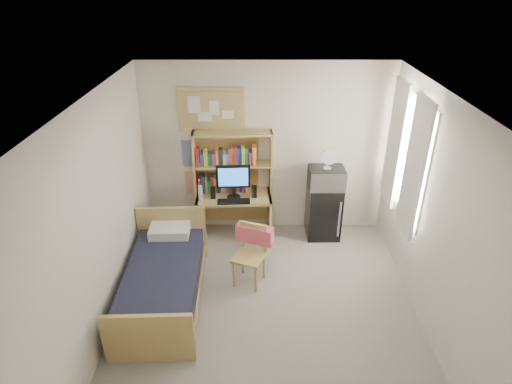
{
  "coord_description": "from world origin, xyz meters",
  "views": [
    {
      "loc": [
        -0.12,
        -3.79,
        3.69
      ],
      "look_at": [
        -0.15,
        1.2,
        1.07
      ],
      "focal_mm": 30.0,
      "sensor_mm": 36.0,
      "label": 1
    }
  ],
  "objects_px": {
    "mini_fridge": "(323,211)",
    "monitor": "(233,182)",
    "microwave": "(326,178)",
    "bed": "(163,285)",
    "bulletin_board": "(211,110)",
    "speaker_left": "(213,193)",
    "desk": "(234,216)",
    "speaker_right": "(254,192)",
    "desk_fan": "(328,160)",
    "desk_chair": "(249,257)"
  },
  "relations": [
    {
      "from": "desk",
      "to": "monitor",
      "type": "height_order",
      "value": "monitor"
    },
    {
      "from": "bulletin_board",
      "to": "speaker_left",
      "type": "xyz_separation_m",
      "value": [
        0.0,
        -0.36,
        -1.14
      ]
    },
    {
      "from": "bulletin_board",
      "to": "mini_fridge",
      "type": "relative_size",
      "value": 1.12
    },
    {
      "from": "microwave",
      "to": "desk_fan",
      "type": "relative_size",
      "value": 1.83
    },
    {
      "from": "bulletin_board",
      "to": "desk",
      "type": "height_order",
      "value": "bulletin_board"
    },
    {
      "from": "bed",
      "to": "microwave",
      "type": "height_order",
      "value": "microwave"
    },
    {
      "from": "desk",
      "to": "speaker_right",
      "type": "bearing_deg",
      "value": -11.31
    },
    {
      "from": "monitor",
      "to": "desk_fan",
      "type": "xyz_separation_m",
      "value": [
        1.35,
        0.07,
        0.32
      ]
    },
    {
      "from": "speaker_right",
      "to": "monitor",
      "type": "bearing_deg",
      "value": -180.0
    },
    {
      "from": "speaker_right",
      "to": "speaker_left",
      "type": "bearing_deg",
      "value": -180.0
    },
    {
      "from": "speaker_left",
      "to": "speaker_right",
      "type": "distance_m",
      "value": 0.6
    },
    {
      "from": "speaker_left",
      "to": "mini_fridge",
      "type": "bearing_deg",
      "value": 0.76
    },
    {
      "from": "mini_fridge",
      "to": "speaker_left",
      "type": "relative_size",
      "value": 4.83
    },
    {
      "from": "speaker_right",
      "to": "desk_fan",
      "type": "distance_m",
      "value": 1.16
    },
    {
      "from": "speaker_right",
      "to": "microwave",
      "type": "height_order",
      "value": "microwave"
    },
    {
      "from": "desk_chair",
      "to": "desk",
      "type": "bearing_deg",
      "value": 123.17
    },
    {
      "from": "desk_chair",
      "to": "desk_fan",
      "type": "height_order",
      "value": "desk_fan"
    },
    {
      "from": "desk_chair",
      "to": "microwave",
      "type": "bearing_deg",
      "value": 66.62
    },
    {
      "from": "bulletin_board",
      "to": "desk_chair",
      "type": "height_order",
      "value": "bulletin_board"
    },
    {
      "from": "monitor",
      "to": "desk_chair",
      "type": "bearing_deg",
      "value": -80.22
    },
    {
      "from": "monitor",
      "to": "microwave",
      "type": "xyz_separation_m",
      "value": [
        1.35,
        0.07,
        0.03
      ]
    },
    {
      "from": "mini_fridge",
      "to": "speaker_left",
      "type": "height_order",
      "value": "speaker_left"
    },
    {
      "from": "bulletin_board",
      "to": "mini_fridge",
      "type": "height_order",
      "value": "bulletin_board"
    },
    {
      "from": "microwave",
      "to": "bulletin_board",
      "type": "bearing_deg",
      "value": 169.62
    },
    {
      "from": "bulletin_board",
      "to": "microwave",
      "type": "xyz_separation_m",
      "value": [
        1.66,
        -0.27,
        -0.94
      ]
    },
    {
      "from": "mini_fridge",
      "to": "microwave",
      "type": "height_order",
      "value": "microwave"
    },
    {
      "from": "monitor",
      "to": "speaker_right",
      "type": "height_order",
      "value": "monitor"
    },
    {
      "from": "bulletin_board",
      "to": "speaker_right",
      "type": "height_order",
      "value": "bulletin_board"
    },
    {
      "from": "microwave",
      "to": "bed",
      "type": "bearing_deg",
      "value": -146.32
    },
    {
      "from": "mini_fridge",
      "to": "monitor",
      "type": "bearing_deg",
      "value": -177.16
    },
    {
      "from": "bed",
      "to": "speaker_left",
      "type": "relative_size",
      "value": 10.41
    },
    {
      "from": "mini_fridge",
      "to": "speaker_left",
      "type": "distance_m",
      "value": 1.7
    },
    {
      "from": "monitor",
      "to": "mini_fridge",
      "type": "bearing_deg",
      "value": 0.93
    },
    {
      "from": "bulletin_board",
      "to": "desk",
      "type": "xyz_separation_m",
      "value": [
        0.3,
        -0.28,
        -1.57
      ]
    },
    {
      "from": "desk",
      "to": "speaker_left",
      "type": "distance_m",
      "value": 0.53
    },
    {
      "from": "bulletin_board",
      "to": "monitor",
      "type": "distance_m",
      "value": 1.07
    },
    {
      "from": "bulletin_board",
      "to": "bed",
      "type": "relative_size",
      "value": 0.52
    },
    {
      "from": "monitor",
      "to": "speaker_left",
      "type": "bearing_deg",
      "value": -180.0
    },
    {
      "from": "desk",
      "to": "desk_fan",
      "type": "height_order",
      "value": "desk_fan"
    },
    {
      "from": "desk",
      "to": "desk_fan",
      "type": "distance_m",
      "value": 1.64
    },
    {
      "from": "desk",
      "to": "bulletin_board",
      "type": "bearing_deg",
      "value": 133.63
    },
    {
      "from": "speaker_left",
      "to": "microwave",
      "type": "height_order",
      "value": "microwave"
    },
    {
      "from": "mini_fridge",
      "to": "speaker_left",
      "type": "xyz_separation_m",
      "value": [
        -1.65,
        -0.11,
        0.36
      ]
    },
    {
      "from": "desk",
      "to": "monitor",
      "type": "xyz_separation_m",
      "value": [
        0.0,
        -0.06,
        0.61
      ]
    },
    {
      "from": "mini_fridge",
      "to": "monitor",
      "type": "relative_size",
      "value": 1.61
    },
    {
      "from": "desk_chair",
      "to": "mini_fridge",
      "type": "relative_size",
      "value": 0.98
    },
    {
      "from": "bulletin_board",
      "to": "desk_chair",
      "type": "distance_m",
      "value": 2.14
    },
    {
      "from": "monitor",
      "to": "microwave",
      "type": "distance_m",
      "value": 1.36
    },
    {
      "from": "bed",
      "to": "speaker_right",
      "type": "distance_m",
      "value": 1.89
    },
    {
      "from": "desk_chair",
      "to": "speaker_left",
      "type": "distance_m",
      "value": 1.24
    }
  ]
}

